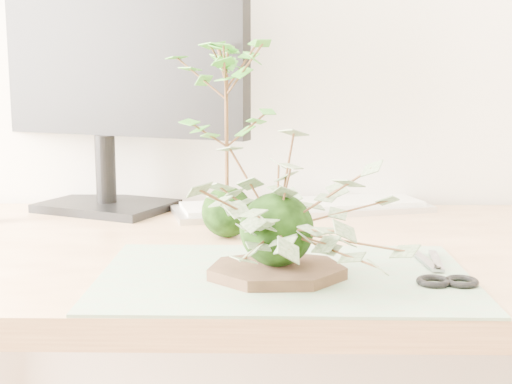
# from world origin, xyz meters

# --- Properties ---
(desk) EXTENTS (1.60, 0.70, 0.74)m
(desk) POSITION_xyz_m (0.08, 1.23, 0.65)
(desk) COLOR #D8AF7B
(desk) RESTS_ON ground_plane
(cutting_mat) EXTENTS (0.50, 0.33, 0.00)m
(cutting_mat) POSITION_xyz_m (0.04, 1.04, 0.74)
(cutting_mat) COLOR gray
(cutting_mat) RESTS_ON desk
(stone_dish) EXTENTS (0.20, 0.20, 0.01)m
(stone_dish) POSITION_xyz_m (0.03, 1.04, 0.75)
(stone_dish) COLOR black
(stone_dish) RESTS_ON cutting_mat
(ivy_kokedama) EXTENTS (0.35, 0.35, 0.20)m
(ivy_kokedama) POSITION_xyz_m (0.03, 1.04, 0.85)
(ivy_kokedama) COLOR black
(ivy_kokedama) RESTS_ON stone_dish
(maple_kokedama) EXTENTS (0.20, 0.20, 0.35)m
(maple_kokedama) POSITION_xyz_m (-0.05, 1.28, 0.99)
(maple_kokedama) COLOR black
(maple_kokedama) RESTS_ON desk
(keyboard) EXTENTS (0.53, 0.27, 0.02)m
(keyboard) POSITION_xyz_m (0.09, 1.50, 0.75)
(keyboard) COLOR #B7B7B7
(keyboard) RESTS_ON desk
(monitor) EXTENTS (0.57, 0.28, 0.54)m
(monitor) POSITION_xyz_m (-0.30, 1.52, 1.05)
(monitor) COLOR black
(monitor) RESTS_ON desk
(scissors) EXTENTS (0.08, 0.18, 0.01)m
(scissors) POSITION_xyz_m (0.25, 1.03, 0.75)
(scissors) COLOR gray
(scissors) RESTS_ON cutting_mat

